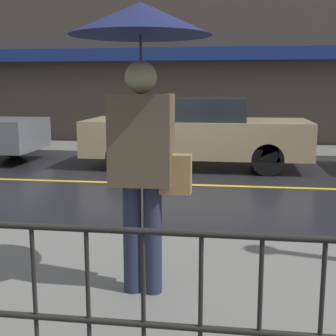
# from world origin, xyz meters

# --- Properties ---
(ground_plane) EXTENTS (80.00, 80.00, 0.00)m
(ground_plane) POSITION_xyz_m (0.00, 0.00, 0.00)
(ground_plane) COLOR black
(sidewalk_near) EXTENTS (28.00, 2.94, 0.11)m
(sidewalk_near) POSITION_xyz_m (0.00, -4.69, 0.06)
(sidewalk_near) COLOR slate
(sidewalk_near) RESTS_ON ground_plane
(sidewalk_far) EXTENTS (28.00, 2.16, 0.11)m
(sidewalk_far) POSITION_xyz_m (0.00, 4.30, 0.06)
(sidewalk_far) COLOR slate
(sidewalk_far) RESTS_ON ground_plane
(lane_marking) EXTENTS (25.20, 0.12, 0.01)m
(lane_marking) POSITION_xyz_m (0.00, 0.00, 0.00)
(lane_marking) COLOR gold
(lane_marking) RESTS_ON ground_plane
(building_storefront) EXTENTS (28.00, 0.85, 6.82)m
(building_storefront) POSITION_xyz_m (0.00, 5.51, 3.37)
(building_storefront) COLOR #4C4238
(building_storefront) RESTS_ON ground_plane
(railing_foreground) EXTENTS (12.00, 0.04, 0.92)m
(railing_foreground) POSITION_xyz_m (-0.00, -5.91, 0.69)
(railing_foreground) COLOR black
(railing_foreground) RESTS_ON sidewalk_near
(pedestrian) EXTENTS (1.04, 1.04, 2.22)m
(pedestrian) POSITION_xyz_m (0.33, -4.65, 1.83)
(pedestrian) COLOR #23283D
(pedestrian) RESTS_ON sidewalk_near
(car_tan) EXTENTS (4.73, 1.86, 1.49)m
(car_tan) POSITION_xyz_m (0.15, 1.94, 0.77)
(car_tan) COLOR tan
(car_tan) RESTS_ON ground_plane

